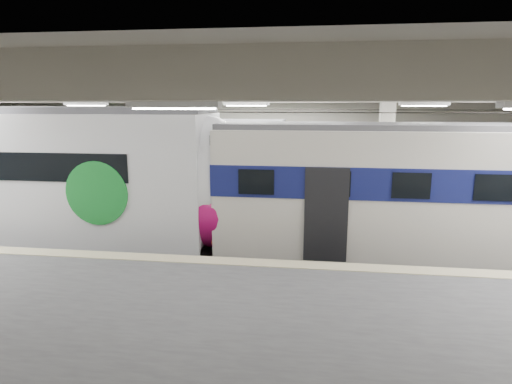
# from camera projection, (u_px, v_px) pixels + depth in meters

# --- Properties ---
(station_hall) EXTENTS (36.00, 24.00, 5.75)m
(station_hall) POSITION_uv_depth(u_px,v_px,m) (226.00, 167.00, 11.74)
(station_hall) COLOR black
(station_hall) RESTS_ON ground
(modern_emu) EXTENTS (15.28, 3.15, 4.86)m
(modern_emu) POSITION_uv_depth(u_px,v_px,m) (50.00, 181.00, 14.43)
(modern_emu) COLOR white
(modern_emu) RESTS_ON ground
(older_rer) EXTENTS (13.27, 2.93, 4.39)m
(older_rer) POSITION_uv_depth(u_px,v_px,m) (434.00, 194.00, 12.84)
(older_rer) COLOR silver
(older_rer) RESTS_ON ground
(far_train) EXTENTS (13.31, 2.91, 4.26)m
(far_train) POSITION_uv_depth(u_px,v_px,m) (140.00, 164.00, 19.68)
(far_train) COLOR white
(far_train) RESTS_ON ground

